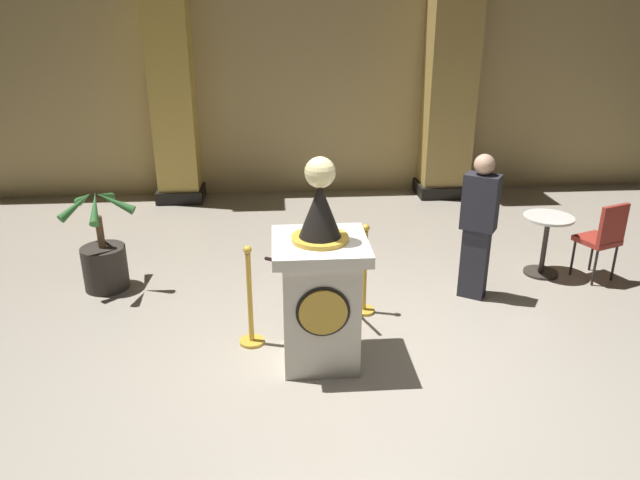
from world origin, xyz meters
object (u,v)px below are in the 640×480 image
at_px(bystander_guest, 478,224).
at_px(cafe_chair_red, 604,235).
at_px(stanchion_far, 250,310).
at_px(cafe_table, 546,238).
at_px(stanchion_near, 364,282).
at_px(pedestal_clock, 320,287).
at_px(potted_palm_left, 104,258).

bearing_deg(bystander_guest, cafe_chair_red, 10.15).
height_order(stanchion_far, bystander_guest, bystander_guest).
bearing_deg(cafe_table, stanchion_far, -158.95).
bearing_deg(cafe_chair_red, stanchion_near, -168.80).
height_order(cafe_table, cafe_chair_red, cafe_chair_red).
bearing_deg(cafe_table, pedestal_clock, -149.51).
height_order(bystander_guest, cafe_table, bystander_guest).
relative_size(pedestal_clock, stanchion_near, 1.92).
xyz_separation_m(cafe_table, cafe_chair_red, (0.58, -0.22, 0.10)).
distance_m(pedestal_clock, stanchion_far, 0.81).
distance_m(cafe_table, cafe_chair_red, 0.63).
bearing_deg(pedestal_clock, potted_palm_left, 144.44).
xyz_separation_m(stanchion_far, potted_palm_left, (-1.70, 1.34, 0.02)).
distance_m(stanchion_far, cafe_chair_red, 4.19).
bearing_deg(potted_palm_left, cafe_chair_red, -2.32).
bearing_deg(cafe_chair_red, pedestal_clock, -157.04).
height_order(stanchion_near, cafe_chair_red, stanchion_near).
bearing_deg(stanchion_near, stanchion_far, -155.10).
relative_size(stanchion_near, cafe_chair_red, 1.03).
relative_size(pedestal_clock, bystander_guest, 1.18).
relative_size(pedestal_clock, potted_palm_left, 1.57).
height_order(stanchion_near, bystander_guest, bystander_guest).
bearing_deg(pedestal_clock, stanchion_far, 152.70).
bearing_deg(pedestal_clock, cafe_table, 30.49).
bearing_deg(bystander_guest, potted_palm_left, 172.84).
height_order(stanchion_far, cafe_chair_red, stanchion_far).
bearing_deg(cafe_table, stanchion_near, -160.99).
bearing_deg(stanchion_near, bystander_guest, 12.52).
height_order(stanchion_near, cafe_table, stanchion_near).
bearing_deg(cafe_table, cafe_chair_red, -20.87).
bearing_deg(cafe_table, potted_palm_left, 179.87).
bearing_deg(potted_palm_left, cafe_table, -0.13).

